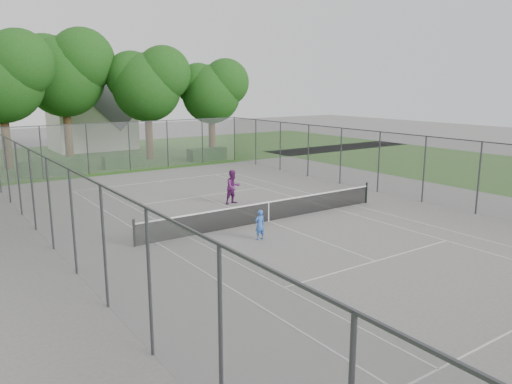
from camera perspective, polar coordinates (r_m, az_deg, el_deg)
ground at (r=22.79m, az=1.44°, el=-3.38°), size 120.00×120.00×0.00m
grass_far at (r=45.98m, az=-18.17°, el=3.91°), size 60.00×20.00×0.00m
court_markings at (r=22.79m, az=1.44°, el=-3.37°), size 11.03×23.83×0.01m
tennis_net at (r=22.66m, az=1.45°, el=-2.14°), size 12.87×0.10×1.10m
perimeter_fence at (r=22.38m, az=1.47°, el=1.08°), size 18.08×34.08×3.52m
tree_far_left at (r=40.89m, az=-27.14°, el=11.95°), size 6.98×6.37×10.04m
tree_far_midleft at (r=43.88m, az=-21.03°, el=12.90°), size 7.37×6.73×10.60m
tree_far_midright at (r=42.77m, az=-12.25°, el=12.22°), size 6.45×5.89×9.27m
tree_far_right at (r=44.13m, az=-5.02°, el=11.61°), size 5.81×5.30×8.35m
hedge_left at (r=37.52m, az=-22.27°, el=2.69°), size 4.22×1.27×1.06m
hedge_mid at (r=38.82m, az=-14.91°, el=3.40°), size 3.03×0.87×0.95m
hedge_right at (r=41.70m, az=-5.61°, el=4.34°), size 3.21×1.18×0.96m
house at (r=50.85m, az=-18.31°, el=8.75°), size 7.25×5.62×9.02m
girl_player at (r=20.01m, az=0.44°, el=-3.76°), size 0.45×0.30×1.24m
woman_player at (r=26.02m, az=-2.63°, el=0.58°), size 0.93×0.76×1.78m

